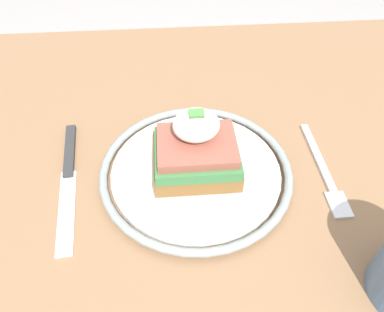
{
  "coord_description": "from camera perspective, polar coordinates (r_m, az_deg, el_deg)",
  "views": [
    {
      "loc": [
        0.03,
        0.29,
        1.09
      ],
      "look_at": [
        0.0,
        -0.01,
        0.78
      ],
      "focal_mm": 35.0,
      "sensor_mm": 36.0,
      "label": 1
    }
  ],
  "objects": [
    {
      "name": "fork",
      "position": [
        0.49,
        19.5,
        -2.33
      ],
      "size": [
        0.02,
        0.15,
        0.0
      ],
      "color": "silver",
      "rests_on": "dining_table"
    },
    {
      "name": "plate",
      "position": [
        0.45,
        0.0,
        -2.38
      ],
      "size": [
        0.23,
        0.23,
        0.02
      ],
      "color": "white",
      "rests_on": "dining_table"
    },
    {
      "name": "knife",
      "position": [
        0.48,
        -18.28,
        -2.36
      ],
      "size": [
        0.03,
        0.2,
        0.01
      ],
      "color": "#2D2D2D",
      "rests_on": "dining_table"
    },
    {
      "name": "dining_table",
      "position": [
        0.55,
        0.54,
        -11.85
      ],
      "size": [
        0.95,
        0.76,
        0.74
      ],
      "color": "#846042",
      "rests_on": "ground_plane"
    },
    {
      "name": "sandwich",
      "position": [
        0.42,
        0.16,
        0.91
      ],
      "size": [
        0.1,
        0.08,
        0.08
      ],
      "color": "brown",
      "rests_on": "plate"
    }
  ]
}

